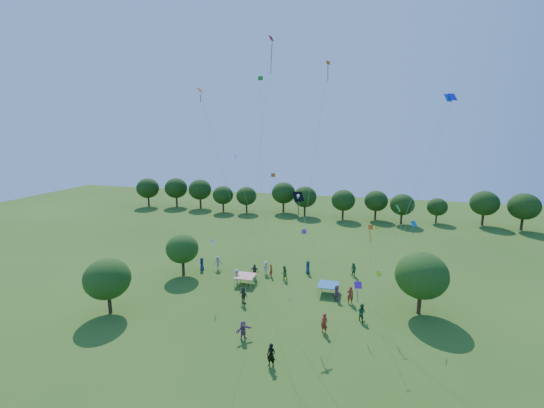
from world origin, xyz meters
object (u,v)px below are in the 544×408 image
at_px(tent_red_stripe, 245,276).
at_px(red_high_kite, 266,95).
at_px(near_tree_west, 107,279).
at_px(near_tree_east, 422,275).
at_px(tent_blue, 328,285).
at_px(pirate_kite, 299,199).
at_px(man_in_black, 271,355).
at_px(near_tree_north, 182,249).

bearing_deg(tent_red_stripe, red_high_kite, -5.61).
bearing_deg(near_tree_west, tent_red_stripe, 42.37).
xyz_separation_m(near_tree_east, tent_red_stripe, (-18.93, 2.16, -2.99)).
height_order(tent_blue, red_high_kite, red_high_kite).
height_order(near_tree_west, near_tree_east, near_tree_east).
xyz_separation_m(near_tree_west, tent_red_stripe, (10.84, 9.89, -2.59)).
bearing_deg(pirate_kite, red_high_kite, 138.38).
height_order(tent_red_stripe, man_in_black, man_in_black).
bearing_deg(tent_red_stripe, near_tree_north, 175.20).
xyz_separation_m(tent_red_stripe, pirate_kite, (7.05, -4.15, 10.34)).
relative_size(tent_red_stripe, man_in_black, 1.16).
distance_m(tent_red_stripe, pirate_kite, 13.19).
xyz_separation_m(tent_red_stripe, man_in_black, (6.85, -13.85, -0.09)).
distance_m(tent_red_stripe, red_high_kite, 20.61).
distance_m(man_in_black, red_high_kite, 24.96).
bearing_deg(near_tree_east, near_tree_west, -165.44).
distance_m(near_tree_north, near_tree_east, 27.54).
relative_size(near_tree_west, man_in_black, 2.98).
xyz_separation_m(near_tree_east, tent_blue, (-9.18, 2.16, -2.99)).
bearing_deg(pirate_kite, near_tree_north, 162.60).
relative_size(tent_blue, red_high_kite, 0.08).
bearing_deg(near_tree_north, near_tree_west, -102.69).
bearing_deg(near_tree_north, near_tree_east, -5.98).
bearing_deg(man_in_black, near_tree_west, 174.37).
distance_m(man_in_black, pirate_kite, 14.25).
distance_m(near_tree_north, tent_red_stripe, 8.82).
bearing_deg(tent_red_stripe, tent_blue, -0.01).
xyz_separation_m(tent_blue, pirate_kite, (-2.69, -4.15, 10.34)).
distance_m(near_tree_west, tent_red_stripe, 14.90).
bearing_deg(red_high_kite, tent_blue, 2.11).
height_order(near_tree_north, red_high_kite, red_high_kite).
height_order(tent_blue, man_in_black, man_in_black).
bearing_deg(tent_blue, man_in_black, -101.82).
distance_m(near_tree_west, man_in_black, 18.33).
xyz_separation_m(man_in_black, pirate_kite, (0.20, 9.70, 10.43)).
relative_size(near_tree_north, tent_red_stripe, 2.39).
distance_m(tent_blue, man_in_black, 14.15).
height_order(near_tree_north, tent_blue, near_tree_north).
height_order(near_tree_west, pirate_kite, pirate_kite).
relative_size(near_tree_east, red_high_kite, 0.24).
height_order(man_in_black, pirate_kite, pirate_kite).
xyz_separation_m(near_tree_west, near_tree_east, (29.77, 7.73, 0.40)).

